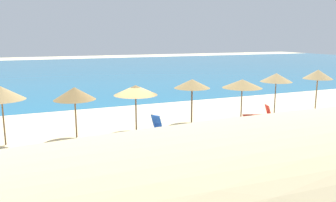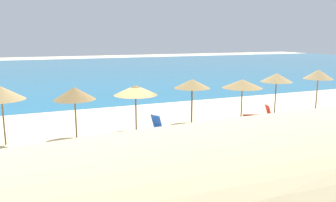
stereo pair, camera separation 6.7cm
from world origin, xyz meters
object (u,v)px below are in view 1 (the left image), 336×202
Objects in this scene: beach_umbrella_3 at (75,94)px; beach_umbrella_8 at (318,74)px; beach_umbrella_7 at (276,78)px; lounge_chair_0 at (152,128)px; beach_umbrella_4 at (136,90)px; beach_ball at (280,128)px; lounge_chair_1 at (259,114)px; beach_umbrella_5 at (192,84)px; beach_umbrella_2 at (1,93)px; beach_umbrella_6 at (242,84)px.

beach_umbrella_8 is at bearing 0.81° from beach_umbrella_3.
lounge_chair_0 is (-9.78, -1.82, -2.08)m from beach_umbrella_7.
beach_ball is at bearing -22.45° from beach_umbrella_4.
beach_umbrella_3 is at bearing 105.70° from lounge_chair_1.
beach_umbrella_5 is 1.49× the size of lounge_chair_1.
beach_umbrella_5 reaches higher than beach_ball.
beach_umbrella_2 reaches higher than lounge_chair_1.
beach_umbrella_7 reaches higher than beach_umbrella_3.
beach_umbrella_3 is 0.96× the size of beach_umbrella_7.
beach_ball is (7.09, -1.84, -0.27)m from lounge_chair_0.
beach_umbrella_5 is at bearing 171.33° from beach_umbrella_6.
beach_umbrella_8 is at bearing 0.45° from beach_umbrella_2.
beach_umbrella_5 is at bearing 178.38° from beach_umbrella_8.
beach_umbrella_5 is 6.47m from beach_umbrella_7.
beach_ball is (-0.36, -2.33, -0.25)m from lounge_chair_1.
beach_umbrella_5 is 0.92× the size of beach_umbrella_8.
beach_umbrella_7 is at bearing 53.77° from beach_ball.
beach_umbrella_3 is 8.27× the size of beach_ball.
lounge_chair_1 is at bearing -46.64° from beach_umbrella_6.
beach_umbrella_3 is 3.31m from beach_umbrella_4.
beach_umbrella_6 is (10.46, 0.02, -0.05)m from beach_umbrella_3.
lounge_chair_0 is at bearing -169.47° from beach_umbrella_7.
beach_umbrella_6 is 3.17m from beach_umbrella_7.
beach_umbrella_2 is 14.89m from lounge_chair_1.
beach_umbrella_4 is 8.03× the size of beach_ball.
beach_umbrella_8 is at bearing -59.68° from lounge_chair_1.
beach_umbrella_6 is at bearing -8.67° from beach_umbrella_5.
lounge_chair_1 is (-5.87, -1.08, -2.20)m from beach_umbrella_8.
beach_umbrella_4 is at bearing 157.55° from beach_ball.
beach_umbrella_8 is (6.67, 0.23, 0.29)m from beach_umbrella_6.
beach_umbrella_2 reaches higher than lounge_chair_0.
beach_ball is at bearing -82.03° from beach_umbrella_6.
beach_umbrella_7 reaches higher than beach_umbrella_5.
beach_umbrella_3 is at bearing -1.35° from beach_umbrella_2.
beach_umbrella_8 reaches higher than beach_umbrella_2.
beach_umbrella_7 reaches higher than beach_umbrella_4.
beach_ball is at bearing -133.26° from lounge_chair_0.
beach_ball is (0.45, -3.18, -2.16)m from beach_umbrella_6.
beach_umbrella_2 is at bearing 179.73° from beach_umbrella_6.
beach_umbrella_3 is 1.81× the size of lounge_chair_0.
beach_umbrella_4 reaches higher than lounge_chair_1.
beach_ball is at bearing -16.19° from beach_umbrella_3.
beach_umbrella_4 is 2.36m from lounge_chair_0.
beach_umbrella_7 is at bearing 2.09° from beach_umbrella_3.
beach_umbrella_6 is 0.88× the size of beach_umbrella_8.
lounge_chair_1 is (0.80, -0.85, -1.91)m from beach_umbrella_6.
lounge_chair_0 is at bearing -68.88° from beach_umbrella_4.
beach_umbrella_7 is 1.89× the size of lounge_chair_0.
beach_umbrella_7 is 3.55m from beach_umbrella_8.
beach_umbrella_8 reaches higher than beach_umbrella_4.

